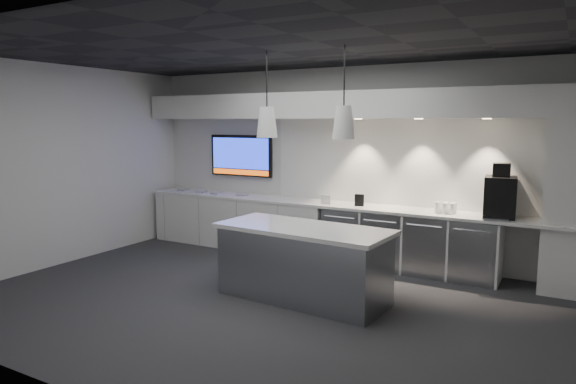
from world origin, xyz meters
The scene contains 27 objects.
floor centered at (0.00, 0.00, 0.00)m, with size 7.00×7.00×0.00m, color #29292C.
ceiling centered at (0.00, 0.00, 3.00)m, with size 7.00×7.00×0.00m, color black.
wall_back centered at (0.00, 2.50, 1.50)m, with size 7.00×7.00×0.00m, color silver.
wall_front centered at (0.00, -2.50, 1.50)m, with size 7.00×7.00×0.00m, color silver.
wall_left centered at (-3.50, 0.00, 1.50)m, with size 7.00×7.00×0.00m, color silver.
back_counter centered at (0.00, 2.17, 0.88)m, with size 6.80×0.65×0.04m, color white.
left_base_cabinets centered at (-1.75, 2.17, 0.43)m, with size 3.30×0.63×0.86m, color silver.
fridge_unit_a centered at (0.25, 2.17, 0.42)m, with size 0.60×0.61×0.85m, color gray.
fridge_unit_b centered at (0.88, 2.17, 0.42)m, with size 0.60×0.61×0.85m, color gray.
fridge_unit_c centered at (1.51, 2.17, 0.42)m, with size 0.60×0.61×0.85m, color gray.
fridge_unit_d centered at (2.14, 2.17, 0.42)m, with size 0.60×0.61×0.85m, color gray.
backsplash centered at (1.20, 2.48, 1.55)m, with size 4.60×0.03×1.30m, color silver.
soffit centered at (0.00, 2.20, 2.40)m, with size 6.90×0.60×0.40m, color silver.
column centered at (3.20, 2.20, 1.30)m, with size 0.55×0.55×2.60m, color silver.
wall_tv centered at (-1.90, 2.45, 1.56)m, with size 1.25×0.07×0.72m.
island centered at (0.44, 0.36, 0.46)m, with size 2.19×1.06×0.90m.
bin centered at (-0.65, 0.57, 0.20)m, with size 0.29×0.29×0.41m, color gray.
coffee_machine centered at (2.41, 2.20, 1.19)m, with size 0.44×0.60×0.72m.
sign_black centered at (0.46, 2.12, 0.99)m, with size 0.14×0.02×0.18m, color black.
sign_white centered at (-0.06, 2.05, 0.97)m, with size 0.18×0.02×0.14m, color white.
cup_cluster centered at (1.73, 2.14, 0.98)m, with size 0.28×0.18×0.15m, color white, non-canonical shape.
tray_a centered at (-3.00, 2.17, 0.91)m, with size 0.16×0.16×0.03m, color gray.
tray_b centered at (-2.53, 2.11, 0.91)m, with size 0.16×0.16×0.03m, color gray.
tray_c centered at (-2.20, 2.10, 0.91)m, with size 0.16×0.16×0.03m, color gray.
tray_d centered at (-1.68, 2.15, 0.91)m, with size 0.16×0.16×0.03m, color gray.
pendant_left centered at (-0.06, 0.36, 2.15)m, with size 0.26×0.26×1.07m.
pendant_right centered at (0.95, 0.36, 2.15)m, with size 0.26×0.26×1.07m.
Camera 1 is at (3.27, -5.00, 2.17)m, focal length 32.00 mm.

